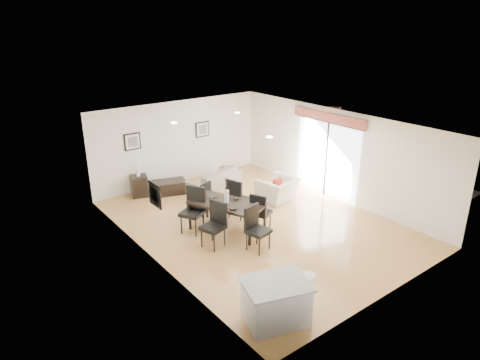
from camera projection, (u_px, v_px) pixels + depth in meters
ground at (256, 223)px, 11.41m from camera, size 8.00×8.00×0.00m
wall_back at (179, 142)px, 13.90m from camera, size 6.00×0.04×2.70m
wall_front at (394, 235)px, 7.97m from camera, size 6.00×0.04×2.70m
wall_left at (150, 205)px, 9.23m from camera, size 0.04×8.00×2.70m
wall_right at (335, 155)px, 12.64m from camera, size 0.04×8.00×2.70m
ceiling at (258, 124)px, 10.46m from camera, size 6.00×8.00×0.02m
sofa at (214, 178)px, 13.78m from camera, size 2.17×1.33×0.59m
armchair at (277, 189)px, 12.73m from camera, size 1.23×1.12×0.70m
courtyard_plant_a at (407, 176)px, 13.98m from camera, size 0.64×0.59×0.59m
courtyard_plant_b at (365, 165)px, 14.94m from camera, size 0.40×0.40×0.65m
dining_table at (227, 205)px, 10.79m from camera, size 1.60×2.09×0.78m
dining_chair_wnear at (215, 221)px, 10.12m from camera, size 0.61×0.61×1.11m
dining_chair_wfar at (194, 207)px, 10.82m from camera, size 0.71×0.71×1.17m
dining_chair_enear at (260, 210)px, 10.85m from camera, size 0.60×0.60×1.01m
dining_chair_efar at (237, 197)px, 11.52m from camera, size 0.62×0.62×1.12m
dining_chair_head at (255, 226)px, 9.96m from camera, size 0.57×0.57×1.08m
dining_chair_foot at (203, 197)px, 11.73m from camera, size 0.57×0.57×0.97m
vase at (227, 191)px, 10.66m from camera, size 0.75×1.23×0.70m
coffee_table at (169, 187)px, 13.32m from camera, size 1.14×0.87×0.40m
side_table at (139, 186)px, 13.07m from camera, size 0.61×0.61×0.64m
table_lamp at (137, 167)px, 12.86m from camera, size 0.24×0.24×0.45m
cushion at (277, 184)px, 12.52m from camera, size 0.36×0.18×0.35m
kitchen_island at (276, 301)px, 7.60m from camera, size 1.37×1.20×0.81m
bar_stool at (308, 279)px, 8.00m from camera, size 0.30×0.30×0.65m
framed_print_back_left at (132, 142)px, 12.86m from camera, size 0.52×0.04×0.52m
framed_print_back_right at (202, 129)px, 14.29m from camera, size 0.52×0.04×0.52m
framed_print_left_wall at (155, 195)px, 8.99m from camera, size 0.04×0.52×0.52m
sliding_door at (327, 142)px, 12.73m from camera, size 0.12×2.70×2.57m
courtyard at (375, 144)px, 15.24m from camera, size 6.00×6.00×2.00m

